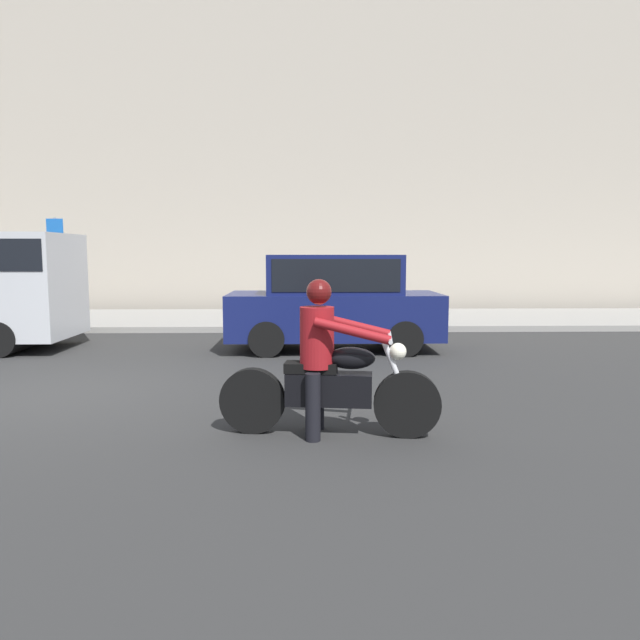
% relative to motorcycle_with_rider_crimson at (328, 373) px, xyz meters
% --- Properties ---
extents(ground_plane, '(80.00, 80.00, 0.00)m').
position_rel_motorcycle_with_rider_crimson_xyz_m(ground_plane, '(-3.47, 1.94, -0.64)').
color(ground_plane, '#2A2A2A').
extents(sidewalk_slab, '(40.00, 4.40, 0.14)m').
position_rel_motorcycle_with_rider_crimson_xyz_m(sidewalk_slab, '(-3.47, 9.94, -0.57)').
color(sidewalk_slab, gray).
rests_on(sidewalk_slab, ground_plane).
extents(building_facade, '(40.00, 1.40, 12.87)m').
position_rel_motorcycle_with_rider_crimson_xyz_m(building_facade, '(-3.47, 13.34, 5.80)').
color(building_facade, '#A89E8E').
rests_on(building_facade, ground_plane).
extents(motorcycle_with_rider_crimson, '(2.22, 0.72, 1.57)m').
position_rel_motorcycle_with_rider_crimson_xyz_m(motorcycle_with_rider_crimson, '(0.00, 0.00, 0.00)').
color(motorcycle_with_rider_crimson, black).
rests_on(motorcycle_with_rider_crimson, ground_plane).
extents(parked_hatchback_navy, '(3.96, 1.76, 1.80)m').
position_rel_motorcycle_with_rider_crimson_xyz_m(parked_hatchback_navy, '(0.32, 5.29, 0.30)').
color(parked_hatchback_navy, '#11194C').
rests_on(parked_hatchback_navy, ground_plane).
extents(street_sign_post, '(0.44, 0.08, 2.65)m').
position_rel_motorcycle_with_rider_crimson_xyz_m(street_sign_post, '(-6.94, 10.33, 1.10)').
color(street_sign_post, gray).
rests_on(street_sign_post, sidewalk_slab).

